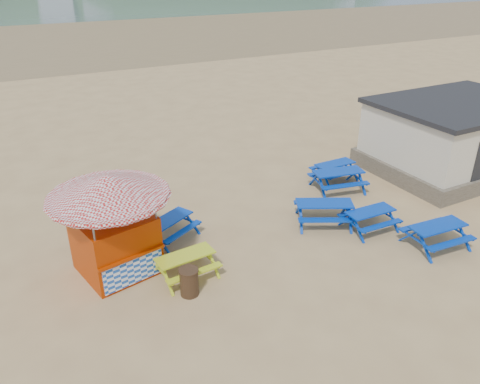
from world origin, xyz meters
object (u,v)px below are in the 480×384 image
ice_cream_kiosk (111,212)px  amenity_block (456,135)px  litter_bin (189,282)px  picnic_table_yellow (186,265)px  picnic_table_blue_a (169,229)px  picnic_table_blue_b (334,171)px

ice_cream_kiosk → amenity_block: ice_cream_kiosk is taller
litter_bin → picnic_table_yellow: bearing=74.2°
picnic_table_blue_a → picnic_table_yellow: bearing=-125.4°
ice_cream_kiosk → picnic_table_blue_a: bearing=14.3°
picnic_table_blue_a → picnic_table_yellow: picnic_table_blue_a is taller
picnic_table_blue_a → ice_cream_kiosk: (-2.06, -0.99, 1.65)m
picnic_table_blue_b → picnic_table_yellow: picnic_table_blue_b is taller
picnic_table_blue_a → amenity_block: bearing=-28.3°
litter_bin → amenity_block: amenity_block is taller
picnic_table_blue_a → ice_cream_kiosk: bearing=178.6°
picnic_table_blue_a → ice_cream_kiosk: ice_cream_kiosk is taller
picnic_table_blue_a → amenity_block: (13.74, -0.26, 1.19)m
picnic_table_yellow → picnic_table_blue_b: bearing=18.2°
picnic_table_yellow → amenity_block: 14.26m
litter_bin → ice_cream_kiosk: bearing=124.3°
ice_cream_kiosk → litter_bin: 3.08m
ice_cream_kiosk → amenity_block: 15.82m
picnic_table_yellow → ice_cream_kiosk: bearing=138.7°
ice_cream_kiosk → amenity_block: (15.79, 0.74, -0.46)m
picnic_table_blue_b → litter_bin: (-8.74, -4.43, 0.06)m
litter_bin → amenity_block: size_ratio=0.11×
picnic_table_blue_a → amenity_block: 13.79m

